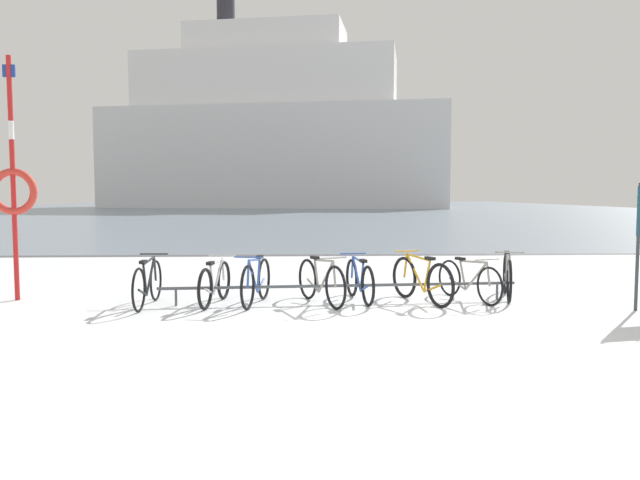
% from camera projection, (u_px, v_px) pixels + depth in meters
% --- Properties ---
extents(ground, '(80.00, 132.00, 0.08)m').
position_uv_depth(ground, '(308.00, 211.00, 61.36)').
color(ground, silver).
extents(bike_rack, '(5.88, 0.45, 0.31)m').
position_uv_depth(bike_rack, '(341.00, 286.00, 9.98)').
color(bike_rack, '#4C5156').
rests_on(bike_rack, ground).
extents(bicycle_0, '(0.46, 1.68, 0.80)m').
position_uv_depth(bicycle_0, '(148.00, 283.00, 9.68)').
color(bicycle_0, black).
rests_on(bicycle_0, ground).
extents(bicycle_1, '(0.47, 1.60, 0.76)m').
position_uv_depth(bicycle_1, '(215.00, 283.00, 9.83)').
color(bicycle_1, black).
rests_on(bicycle_1, ground).
extents(bicycle_2, '(0.51, 1.63, 0.82)m').
position_uv_depth(bicycle_2, '(256.00, 282.00, 9.82)').
color(bicycle_2, black).
rests_on(bicycle_2, ground).
extents(bicycle_3, '(0.75, 1.60, 0.80)m').
position_uv_depth(bicycle_3, '(321.00, 282.00, 9.84)').
color(bicycle_3, black).
rests_on(bicycle_3, ground).
extents(bicycle_4, '(0.46, 1.60, 0.77)m').
position_uv_depth(bicycle_4, '(359.00, 280.00, 10.12)').
color(bicycle_4, black).
rests_on(bicycle_4, ground).
extents(bicycle_5, '(0.74, 1.62, 0.82)m').
position_uv_depth(bicycle_5, '(421.00, 280.00, 9.98)').
color(bicycle_5, black).
rests_on(bicycle_5, ground).
extents(bicycle_6, '(0.71, 1.59, 0.75)m').
position_uv_depth(bicycle_6, '(469.00, 280.00, 10.17)').
color(bicycle_6, black).
rests_on(bicycle_6, ground).
extents(bicycle_7, '(0.58, 1.62, 0.83)m').
position_uv_depth(bicycle_7, '(507.00, 276.00, 10.39)').
color(bicycle_7, black).
rests_on(bicycle_7, ground).
extents(rescue_post, '(0.78, 0.12, 4.02)m').
position_uv_depth(rescue_post, '(13.00, 186.00, 10.10)').
color(rescue_post, red).
rests_on(rescue_post, ground).
extents(ferry_ship, '(43.37, 20.19, 27.40)m').
position_uv_depth(ferry_ship, '(273.00, 133.00, 75.74)').
color(ferry_ship, silver).
rests_on(ferry_ship, ground).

